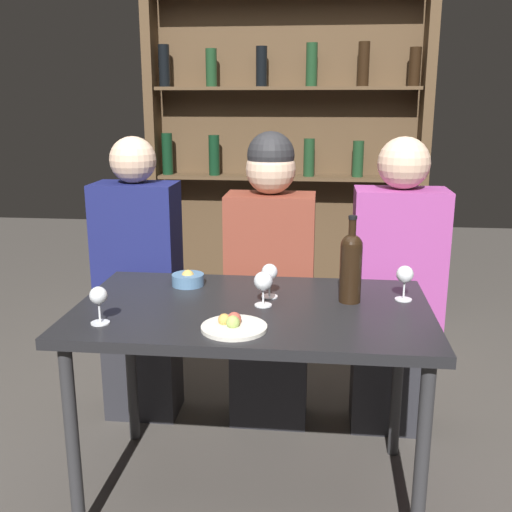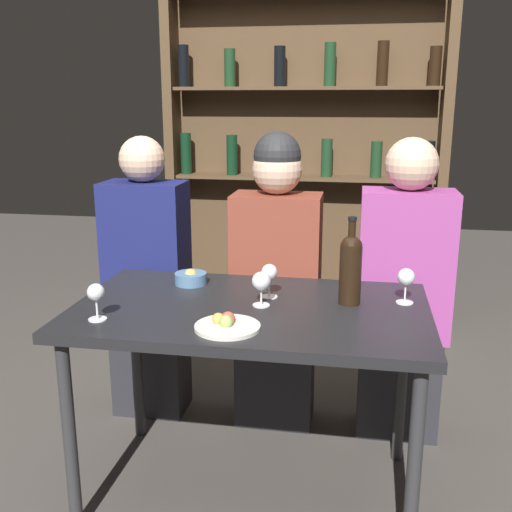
{
  "view_description": "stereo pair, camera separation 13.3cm",
  "coord_description": "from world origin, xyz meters",
  "px_view_note": "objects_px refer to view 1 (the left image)",
  "views": [
    {
      "loc": [
        0.22,
        -1.94,
        1.42
      ],
      "look_at": [
        0.0,
        0.11,
        0.88
      ],
      "focal_mm": 42.0,
      "sensor_mm": 36.0,
      "label": 1
    },
    {
      "loc": [
        0.35,
        -1.92,
        1.42
      ],
      "look_at": [
        0.0,
        0.11,
        0.88
      ],
      "focal_mm": 42.0,
      "sensor_mm": 36.0,
      "label": 2
    }
  ],
  "objects_px": {
    "seated_person_center": "(270,285)",
    "seated_person_right": "(396,296)",
    "wine_glass_1": "(270,274)",
    "wine_bottle": "(351,265)",
    "wine_glass_2": "(263,282)",
    "food_plate_0": "(233,325)",
    "wine_glass_0": "(405,276)",
    "wine_glass_3": "(99,298)",
    "snack_bowl": "(188,279)",
    "seated_person_left": "(140,288)"
  },
  "relations": [
    {
      "from": "seated_person_center",
      "to": "seated_person_right",
      "type": "xyz_separation_m",
      "value": [
        0.54,
        0.0,
        -0.03
      ]
    },
    {
      "from": "wine_glass_1",
      "to": "seated_person_center",
      "type": "xyz_separation_m",
      "value": [
        -0.03,
        0.43,
        -0.18
      ]
    },
    {
      "from": "wine_bottle",
      "to": "wine_glass_2",
      "type": "distance_m",
      "value": 0.31
    },
    {
      "from": "wine_bottle",
      "to": "seated_person_right",
      "type": "relative_size",
      "value": 0.24
    },
    {
      "from": "food_plate_0",
      "to": "seated_person_center",
      "type": "xyz_separation_m",
      "value": [
        0.05,
        0.75,
        -0.1
      ]
    },
    {
      "from": "wine_glass_0",
      "to": "wine_glass_1",
      "type": "relative_size",
      "value": 1.02
    },
    {
      "from": "food_plate_0",
      "to": "seated_person_right",
      "type": "relative_size",
      "value": 0.16
    },
    {
      "from": "wine_glass_3",
      "to": "snack_bowl",
      "type": "height_order",
      "value": "wine_glass_3"
    },
    {
      "from": "wine_bottle",
      "to": "seated_person_center",
      "type": "height_order",
      "value": "seated_person_center"
    },
    {
      "from": "wine_glass_1",
      "to": "wine_glass_3",
      "type": "xyz_separation_m",
      "value": [
        -0.51,
        -0.32,
        -0.0
      ]
    },
    {
      "from": "wine_bottle",
      "to": "seated_person_left",
      "type": "height_order",
      "value": "seated_person_left"
    },
    {
      "from": "wine_glass_0",
      "to": "seated_person_right",
      "type": "bearing_deg",
      "value": 86.22
    },
    {
      "from": "wine_glass_1",
      "to": "seated_person_left",
      "type": "height_order",
      "value": "seated_person_left"
    },
    {
      "from": "wine_bottle",
      "to": "wine_glass_3",
      "type": "height_order",
      "value": "wine_bottle"
    },
    {
      "from": "wine_glass_0",
      "to": "snack_bowl",
      "type": "distance_m",
      "value": 0.81
    },
    {
      "from": "wine_glass_3",
      "to": "wine_glass_0",
      "type": "bearing_deg",
      "value": 18.97
    },
    {
      "from": "wine_glass_1",
      "to": "snack_bowl",
      "type": "bearing_deg",
      "value": 161.61
    },
    {
      "from": "wine_glass_1",
      "to": "food_plate_0",
      "type": "relative_size",
      "value": 0.6
    },
    {
      "from": "food_plate_0",
      "to": "seated_person_left",
      "type": "bearing_deg",
      "value": 125.42
    },
    {
      "from": "wine_glass_1",
      "to": "seated_person_right",
      "type": "height_order",
      "value": "seated_person_right"
    },
    {
      "from": "seated_person_left",
      "to": "seated_person_right",
      "type": "distance_m",
      "value": 1.12
    },
    {
      "from": "wine_glass_0",
      "to": "food_plate_0",
      "type": "relative_size",
      "value": 0.61
    },
    {
      "from": "wine_glass_3",
      "to": "snack_bowl",
      "type": "bearing_deg",
      "value": 66.02
    },
    {
      "from": "wine_glass_2",
      "to": "wine_bottle",
      "type": "bearing_deg",
      "value": 14.35
    },
    {
      "from": "wine_bottle",
      "to": "snack_bowl",
      "type": "xyz_separation_m",
      "value": [
        -0.61,
        0.13,
        -0.11
      ]
    },
    {
      "from": "wine_glass_1",
      "to": "seated_person_right",
      "type": "bearing_deg",
      "value": 40.46
    },
    {
      "from": "wine_glass_0",
      "to": "snack_bowl",
      "type": "bearing_deg",
      "value": 173.75
    },
    {
      "from": "wine_glass_2",
      "to": "snack_bowl",
      "type": "height_order",
      "value": "wine_glass_2"
    },
    {
      "from": "wine_glass_0",
      "to": "seated_person_center",
      "type": "bearing_deg",
      "value": 141.26
    },
    {
      "from": "snack_bowl",
      "to": "seated_person_center",
      "type": "height_order",
      "value": "seated_person_center"
    },
    {
      "from": "wine_glass_3",
      "to": "seated_person_center",
      "type": "relative_size",
      "value": 0.09
    },
    {
      "from": "snack_bowl",
      "to": "seated_person_right",
      "type": "relative_size",
      "value": 0.1
    },
    {
      "from": "wine_glass_0",
      "to": "wine_glass_2",
      "type": "relative_size",
      "value": 1.03
    },
    {
      "from": "wine_glass_2",
      "to": "seated_person_center",
      "type": "distance_m",
      "value": 0.55
    },
    {
      "from": "seated_person_left",
      "to": "seated_person_center",
      "type": "bearing_deg",
      "value": 0.0
    },
    {
      "from": "wine_bottle",
      "to": "seated_person_right",
      "type": "xyz_separation_m",
      "value": [
        0.22,
        0.45,
        -0.26
      ]
    },
    {
      "from": "seated_person_center",
      "to": "seated_person_right",
      "type": "height_order",
      "value": "seated_person_center"
    },
    {
      "from": "wine_glass_1",
      "to": "wine_glass_2",
      "type": "bearing_deg",
      "value": -98.01
    },
    {
      "from": "seated_person_center",
      "to": "wine_glass_2",
      "type": "bearing_deg",
      "value": -87.71
    },
    {
      "from": "wine_glass_0",
      "to": "wine_glass_1",
      "type": "distance_m",
      "value": 0.48
    },
    {
      "from": "food_plate_0",
      "to": "snack_bowl",
      "type": "xyz_separation_m",
      "value": [
        -0.24,
        0.43,
        0.01
      ]
    },
    {
      "from": "food_plate_0",
      "to": "seated_person_left",
      "type": "distance_m",
      "value": 0.93
    },
    {
      "from": "food_plate_0",
      "to": "seated_person_center",
      "type": "height_order",
      "value": "seated_person_center"
    },
    {
      "from": "wine_glass_3",
      "to": "seated_person_left",
      "type": "distance_m",
      "value": 0.79
    },
    {
      "from": "wine_glass_2",
      "to": "seated_person_left",
      "type": "relative_size",
      "value": 0.1
    },
    {
      "from": "seated_person_center",
      "to": "seated_person_right",
      "type": "relative_size",
      "value": 1.01
    },
    {
      "from": "snack_bowl",
      "to": "seated_person_left",
      "type": "bearing_deg",
      "value": 132.57
    },
    {
      "from": "seated_person_left",
      "to": "snack_bowl",
      "type": "bearing_deg",
      "value": -47.43
    },
    {
      "from": "wine_glass_0",
      "to": "wine_bottle",
      "type": "bearing_deg",
      "value": -168.77
    },
    {
      "from": "food_plate_0",
      "to": "seated_person_center",
      "type": "bearing_deg",
      "value": 86.17
    }
  ]
}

